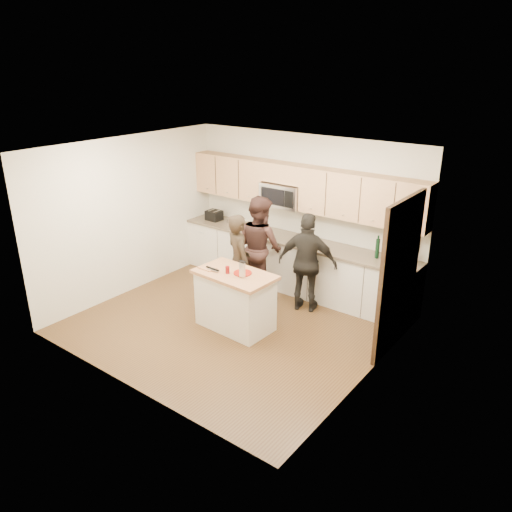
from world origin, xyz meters
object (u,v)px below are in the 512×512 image
Objects in this scene: woman_center at (260,247)px; woman_right at (307,263)px; island at (235,300)px; toaster at (214,215)px; woman_left at (239,262)px.

woman_right is (0.94, 0.02, -0.07)m from woman_center.
woman_center is at bearing -15.57° from woman_right.
woman_right is at bearing -162.05° from woman_center.
woman_center is 0.94m from woman_right.
island is 2.61m from toaster.
woman_left is 1.10m from woman_right.
woman_center is 1.08× the size of woman_right.
woman_left is 0.59m from woman_center.
woman_right reaches higher than toaster.
woman_center is at bearing -60.27° from woman_left.
toaster is at bearing 141.25° from island.
woman_center is (-0.38, 1.14, 0.43)m from island.
woman_left reaches higher than toaster.
woman_left is at bearing 126.59° from island.
toaster is 0.16× the size of woman_center.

